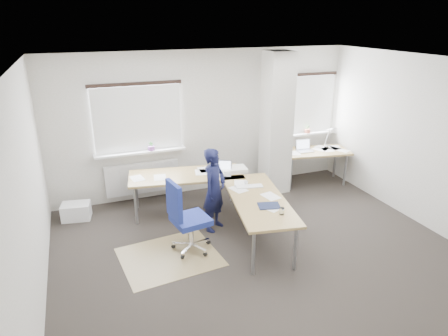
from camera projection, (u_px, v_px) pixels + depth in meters
name	position (u px, v px, depth m)	size (l,w,h in m)	color
ground	(257.00, 249.00, 6.16)	(6.00, 6.00, 0.00)	#282320
room_shell	(258.00, 131.00, 6.00)	(6.04, 5.04, 2.82)	#BCB9AB
floor_mat	(170.00, 257.00, 5.95)	(1.39, 1.18, 0.01)	#947F51
white_crate	(76.00, 211.00, 7.03)	(0.48, 0.34, 0.29)	white
desk_main	(222.00, 187.00, 6.66)	(2.40, 2.98, 0.96)	olive
desk_side	(315.00, 153.00, 8.38)	(1.50, 0.93, 1.22)	olive
task_chair	(189.00, 232.00, 6.01)	(0.64, 0.63, 1.16)	navy
person	(214.00, 190.00, 6.52)	(0.52, 0.34, 1.41)	black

